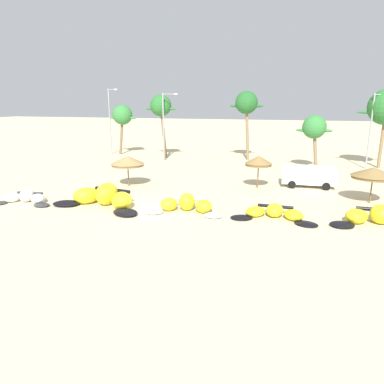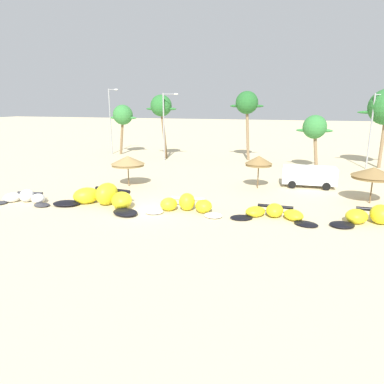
% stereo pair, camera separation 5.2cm
% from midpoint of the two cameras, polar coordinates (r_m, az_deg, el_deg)
% --- Properties ---
extents(ground_plane, '(260.00, 260.00, 0.00)m').
position_cam_midpoint_polar(ground_plane, '(24.83, -7.29, -2.92)').
color(ground_plane, beige).
extents(kite_far_left, '(5.01, 2.65, 0.95)m').
position_cam_midpoint_polar(kite_far_left, '(29.21, -25.82, -0.88)').
color(kite_far_left, '#333338').
rests_on(kite_far_left, ground).
extents(kite_left, '(7.50, 4.00, 1.63)m').
position_cam_midpoint_polar(kite_left, '(26.22, -14.37, -0.91)').
color(kite_left, black).
rests_on(kite_left, ground).
extents(kite_left_of_center, '(5.60, 2.73, 1.24)m').
position_cam_midpoint_polar(kite_left_of_center, '(24.14, -1.04, -2.14)').
color(kite_left_of_center, white).
rests_on(kite_left_of_center, ground).
extents(kite_center, '(5.81, 2.73, 0.88)m').
position_cam_midpoint_polar(kite_center, '(23.49, 13.31, -3.37)').
color(kite_center, black).
rests_on(kite_center, ground).
extents(kite_right_of_center, '(6.53, 2.98, 1.21)m').
position_cam_midpoint_polar(kite_right_of_center, '(24.49, 28.68, -3.77)').
color(kite_right_of_center, black).
rests_on(kite_right_of_center, ground).
extents(beach_umbrella_near_van, '(3.02, 3.02, 2.76)m').
position_cam_midpoint_polar(beach_umbrella_near_van, '(31.64, -10.59, 5.05)').
color(beach_umbrella_near_van, brown).
rests_on(beach_umbrella_near_van, ground).
extents(beach_umbrella_middle, '(2.38, 2.38, 2.90)m').
position_cam_midpoint_polar(beach_umbrella_middle, '(30.82, 10.85, 5.07)').
color(beach_umbrella_middle, brown).
rests_on(beach_umbrella_middle, ground).
extents(beach_umbrella_near_palms, '(3.13, 3.13, 2.76)m').
position_cam_midpoint_polar(beach_umbrella_near_palms, '(28.97, 27.62, 2.82)').
color(beach_umbrella_near_palms, brown).
rests_on(beach_umbrella_near_palms, ground).
extents(parked_van, '(4.68, 2.27, 1.84)m').
position_cam_midpoint_polar(parked_van, '(32.75, 18.42, 2.69)').
color(parked_van, white).
rests_on(parked_van, ground).
extents(person_near_kites, '(0.36, 0.24, 1.62)m').
position_cam_midpoint_polar(person_near_kites, '(26.82, -13.56, -0.07)').
color(person_near_kites, '#383842').
rests_on(person_near_kites, ground).
extents(palm_leftmost, '(4.21, 2.81, 7.04)m').
position_cam_midpoint_polar(palm_leftmost, '(51.39, -11.40, 12.23)').
color(palm_leftmost, brown).
rests_on(palm_leftmost, ground).
extents(palm_left, '(4.20, 2.80, 8.35)m').
position_cam_midpoint_polar(palm_left, '(46.96, -5.18, 13.79)').
color(palm_left, brown).
rests_on(palm_left, ground).
extents(palm_left_of_gap, '(4.27, 2.85, 8.76)m').
position_cam_midpoint_polar(palm_left_of_gap, '(45.76, 8.92, 14.14)').
color(palm_left_of_gap, '#7F6647').
rests_on(palm_left_of_gap, ground).
extents(palm_center_left, '(3.86, 2.58, 6.05)m').
position_cam_midpoint_polar(palm_center_left, '(40.89, 19.44, 9.93)').
color(palm_center_left, '#7F6647').
rests_on(palm_center_left, ground).
extents(lamppost_west, '(1.52, 0.24, 9.23)m').
position_cam_midpoint_polar(lamppost_west, '(52.19, -13.28, 11.71)').
color(lamppost_west, gray).
rests_on(lamppost_west, ground).
extents(lamppost_west_center, '(2.08, 0.24, 8.50)m').
position_cam_midpoint_polar(lamppost_west_center, '(45.06, -4.54, 11.25)').
color(lamppost_west_center, gray).
rests_on(lamppost_west_center, ground).
extents(lamppost_east_center, '(1.88, 0.24, 8.33)m').
position_cam_midpoint_polar(lamppost_east_center, '(43.92, 27.49, 9.44)').
color(lamppost_east_center, gray).
rests_on(lamppost_east_center, ground).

